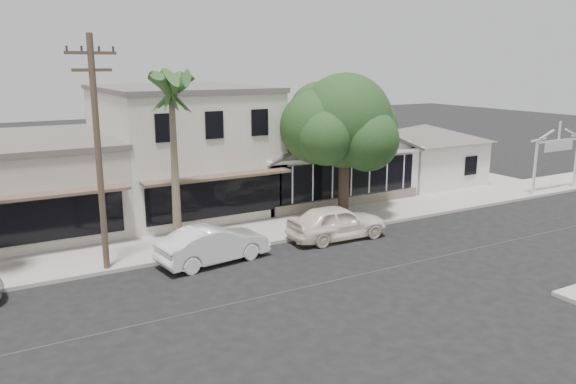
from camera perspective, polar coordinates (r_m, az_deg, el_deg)
ground at (r=22.33m, az=8.65°, el=-8.03°), size 140.00×140.00×0.00m
sidewalk_north at (r=24.83m, az=-16.39°, el=-6.06°), size 90.00×3.50×0.15m
corner_shop at (r=34.36m, az=2.48°, el=4.02°), size 10.40×8.60×5.10m
side_cottage at (r=38.77m, az=13.57°, el=3.02°), size 6.00×6.00×3.00m
arch_sign at (r=38.47m, az=25.77°, el=4.52°), size 4.12×0.12×3.95m
row_building_near at (r=31.76m, az=-10.87°, el=4.22°), size 8.00×10.00×6.50m
row_building_midnear at (r=30.33m, az=-27.05°, el=0.41°), size 10.00×10.00×4.20m
utility_pole at (r=22.06m, az=-18.74°, el=4.06°), size 1.80×0.24×9.00m
car_0 at (r=25.94m, az=4.99°, el=-3.07°), size 4.77×2.04×1.60m
car_1 at (r=23.08m, az=-7.57°, el=-5.29°), size 4.79×2.22×1.52m
shade_tree at (r=29.01m, az=5.46°, el=6.96°), size 6.76×6.12×7.51m
palm_east at (r=23.51m, az=-11.79°, el=10.19°), size 3.45×3.45×8.12m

